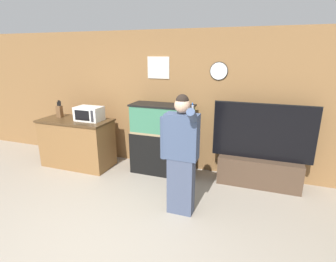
# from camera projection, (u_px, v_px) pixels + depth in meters

# --- Properties ---
(ground_plane) EXTENTS (18.00, 18.00, 0.00)m
(ground_plane) POSITION_uv_depth(u_px,v_px,m) (96.00, 245.00, 3.12)
(ground_plane) COLOR gray
(wall_back_paneled) EXTENTS (10.00, 0.08, 2.60)m
(wall_back_paneled) POSITION_uv_depth(u_px,v_px,m) (167.00, 101.00, 5.03)
(wall_back_paneled) COLOR olive
(wall_back_paneled) RESTS_ON ground_plane
(counter_island) EXTENTS (1.41, 0.68, 0.95)m
(counter_island) POSITION_uv_depth(u_px,v_px,m) (78.00, 143.00, 5.22)
(counter_island) COLOR brown
(counter_island) RESTS_ON ground_plane
(microwave) EXTENTS (0.50, 0.34, 0.27)m
(microwave) POSITION_uv_depth(u_px,v_px,m) (89.00, 114.00, 4.99)
(microwave) COLOR white
(microwave) RESTS_ON counter_island
(knife_block) EXTENTS (0.10, 0.09, 0.34)m
(knife_block) POSITION_uv_depth(u_px,v_px,m) (60.00, 111.00, 5.24)
(knife_block) COLOR brown
(knife_block) RESTS_ON counter_island
(aquarium_on_stand) EXTENTS (1.15, 0.47, 1.31)m
(aquarium_on_stand) POSITION_uv_depth(u_px,v_px,m) (162.00, 139.00, 4.85)
(aquarium_on_stand) COLOR black
(aquarium_on_stand) RESTS_ON ground_plane
(tv_on_stand) EXTENTS (1.62, 0.40, 1.42)m
(tv_on_stand) POSITION_uv_depth(u_px,v_px,m) (260.00, 162.00, 4.43)
(tv_on_stand) COLOR #4C3828
(tv_on_stand) RESTS_ON ground_plane
(person_standing) EXTENTS (0.53, 0.40, 1.70)m
(person_standing) POSITION_uv_depth(u_px,v_px,m) (181.00, 154.00, 3.53)
(person_standing) COLOR #424C66
(person_standing) RESTS_ON ground_plane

